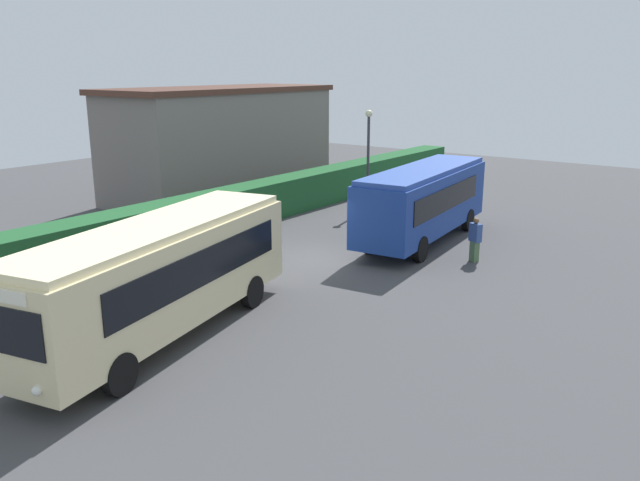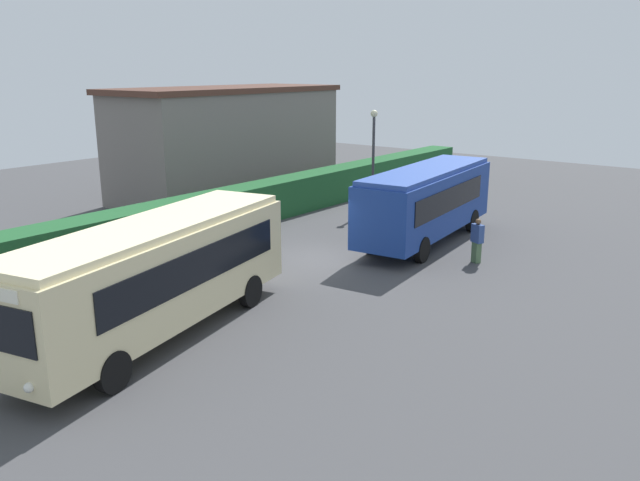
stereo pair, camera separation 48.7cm
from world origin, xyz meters
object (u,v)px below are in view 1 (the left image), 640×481
Objects in this scene: bus_cream at (159,273)px; person_left at (475,239)px; bus_blue at (423,199)px; lamppost at (368,147)px; person_center at (392,200)px; traffic_cone at (253,248)px.

person_left is at bearing 148.86° from bus_cream.
lamppost reaches higher than bus_blue.
bus_cream is at bearing 170.22° from bus_blue.
lamppost is at bearing -178.54° from bus_cream.
traffic_cone is at bearing -123.25° from person_center.
lamppost is at bearing 123.67° from person_center.
bus_blue is at bearing 90.64° from person_left.
bus_cream is 8.27m from traffic_cone.
bus_blue reaches higher than person_left.
person_center reaches higher than traffic_cone.
person_left is 0.33× the size of lamppost.
bus_cream is at bearing -155.73° from traffic_cone.
person_left is 2.84× the size of traffic_cone.
person_left is (-1.45, -2.99, -0.92)m from bus_blue.
traffic_cone is (-4.40, 7.34, -0.59)m from person_left.
lamppost reaches higher than traffic_cone.
bus_cream is 1.97× the size of lamppost.
bus_cream is 13.30m from bus_blue.
bus_cream is 5.89× the size of person_left.
bus_blue is 3.45m from person_left.
person_center is (2.60, 3.01, -0.84)m from bus_blue.
bus_cream is 17.86m from lamppost.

